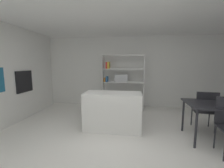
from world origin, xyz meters
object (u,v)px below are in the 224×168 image
built_in_oven (24,81)px  dining_table (217,107)px  dining_chair_far (205,108)px  kitchen_island (113,111)px  open_bookshelf (121,80)px

built_in_oven → dining_table: (4.74, -0.64, -0.38)m
built_in_oven → dining_chair_far: (4.72, -0.20, -0.52)m
kitchen_island → open_bookshelf: 1.84m
kitchen_island → open_bookshelf: (0.07, 1.75, 0.56)m
built_in_oven → open_bookshelf: open_bookshelf is taller
open_bookshelf → dining_chair_far: bearing=-37.0°
dining_table → built_in_oven: bearing=172.3°
open_bookshelf → kitchen_island: bearing=-92.2°
kitchen_island → open_bookshelf: bearing=87.8°
kitchen_island → dining_table: (2.16, -0.26, 0.25)m
dining_table → dining_chair_far: size_ratio=1.21×
open_bookshelf → dining_chair_far: 2.64m
open_bookshelf → dining_table: bearing=-43.9°
kitchen_island → dining_chair_far: bearing=4.9°
open_bookshelf → dining_chair_far: open_bookshelf is taller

